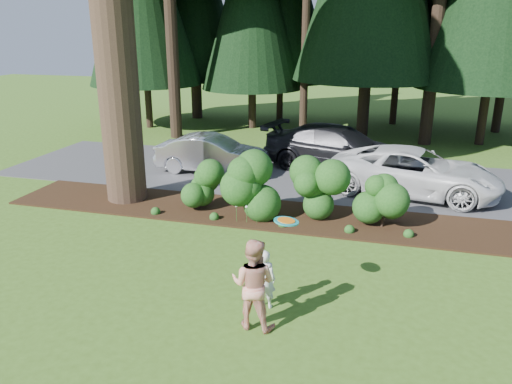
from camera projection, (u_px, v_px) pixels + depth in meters
The scene contains 11 objects.
ground at pixel (230, 262), 11.86m from camera, with size 80.00×80.00×0.00m, color #375819.
mulch_bed at pixel (264, 214), 14.82m from camera, with size 16.00×2.50×0.05m, color black.
driveway at pixel (293, 175), 18.71m from camera, with size 22.00×6.00×0.03m, color #38383A.
shrub_row at pixel (290, 192), 14.28m from camera, with size 6.53×1.60×1.61m.
lily_cluster at pixel (247, 207), 13.97m from camera, with size 0.69×0.09×0.57m.
car_silver_wagon at pixel (212, 154), 18.86m from camera, with size 1.48×4.26×1.40m, color #BCBCC1.
car_white_suv at pixel (414, 172), 16.33m from camera, with size 2.53×5.48×1.52m, color silver.
car_dark_suv at pixel (338, 148), 19.13m from camera, with size 2.36×5.80×1.68m, color black.
child at pixel (264, 279), 9.77m from camera, with size 0.45×0.29×1.23m, color white.
adult at pixel (253, 284), 9.06m from camera, with size 0.85×0.66×1.75m, color red.
frisbee at pixel (286, 221), 9.55m from camera, with size 0.49×0.49×0.09m.
Camera 1 is at (3.43, -10.18, 5.32)m, focal length 35.00 mm.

